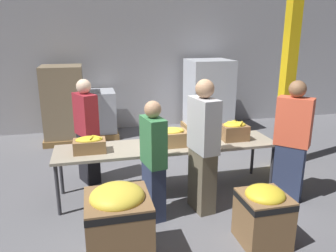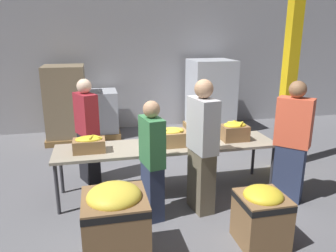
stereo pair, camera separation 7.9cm
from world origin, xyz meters
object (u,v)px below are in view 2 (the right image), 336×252
Objects in this scene: donation_bin_1 at (262,214)px; pallet_stack_1 at (66,105)px; sorting_table at (167,148)px; volunteer_1 at (152,162)px; volunteer_2 at (202,148)px; volunteer_3 at (292,143)px; banana_box_2 at (235,131)px; donation_bin_0 at (116,224)px; pallet_stack_0 at (210,96)px; banana_box_1 at (172,137)px; volunteer_0 at (87,132)px; support_pillar at (292,53)px; banana_box_0 at (89,144)px; pallet_stack_2 at (99,114)px.

pallet_stack_1 reaches higher than donation_bin_1.
sorting_table is 2.07× the size of volunteer_1.
volunteer_3 is (1.31, -0.00, -0.03)m from volunteer_2.
donation_bin_0 is (-1.90, -1.46, -0.43)m from banana_box_2.
pallet_stack_0 is at bearing 59.72° from sorting_table.
volunteer_2 is at bearing -140.31° from banana_box_2.
sorting_table is 4.65× the size of donation_bin_1.
banana_box_1 is at bearing 116.11° from donation_bin_1.
volunteer_0 reaches higher than donation_bin_1.
pallet_stack_1 is (-3.82, 2.39, -1.18)m from support_pillar.
volunteer_3 is (0.59, -0.59, -0.04)m from banana_box_2.
banana_box_2 is 3.93m from pallet_stack_1.
volunteer_1 is (-0.39, -0.62, -0.11)m from banana_box_1.
volunteer_2 is (0.27, -0.57, 0.00)m from banana_box_1.
support_pillar is at bearing -71.96° from volunteer_3.
volunteer_0 reaches higher than sorting_table.
support_pillar is 2.41× the size of pallet_stack_1.
sorting_table is at bearing 2.24° from banana_box_0.
banana_box_1 is 0.42× the size of pallet_stack_2.
volunteer_3 is 2.49× the size of donation_bin_1.
support_pillar is at bearing 13.77° from banana_box_1.
volunteer_0 reaches higher than banana_box_1.
pallet_stack_0 is (0.08, 3.53, -0.01)m from volunteer_3.
volunteer_3 is (2.78, -1.25, 0.03)m from volunteer_0.
pallet_stack_0 reaches higher than banana_box_0.
banana_box_2 is 3.71m from pallet_stack_2.
pallet_stack_0 is at bearing -30.57° from volunteer_2.
donation_bin_1 is at bearing -137.42° from volunteer_1.
support_pillar reaches higher than volunteer_0.
pallet_stack_1 is (-3.33, -0.04, -0.03)m from pallet_stack_0.
pallet_stack_0 is (1.71, 2.93, 0.14)m from sorting_table.
banana_box_1 is (0.05, -0.03, 0.18)m from sorting_table.
banana_box_2 is at bearing 37.42° from donation_bin_0.
support_pillar is (2.15, 0.53, 1.12)m from banana_box_1.
sorting_table reaches higher than donation_bin_1.
support_pillar is at bearing 32.65° from donation_bin_0.
donation_bin_1 is at bearing -37.25° from banana_box_0.
donation_bin_0 is 4.57m from pallet_stack_2.
pallet_stack_2 reaches higher than donation_bin_0.
sorting_table is at bearing 25.08° from volunteer_3.
volunteer_2 reaches higher than pallet_stack_0.
donation_bin_1 is at bearing -69.65° from pallet_stack_2.
donation_bin_0 reaches higher than donation_bin_1.
donation_bin_0 is 4.43m from pallet_stack_1.
volunteer_0 is (-0.04, 0.69, -0.04)m from banana_box_0.
pallet_stack_2 is (-1.98, 3.12, -0.38)m from banana_box_2.
donation_bin_1 is (1.90, -2.11, -0.46)m from volunteer_0.
volunteer_2 reaches higher than banana_box_0.
pallet_stack_0 is at bearing -3.89° from pallet_stack_2.
banana_box_2 is at bearing -75.92° from volunteer_1.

